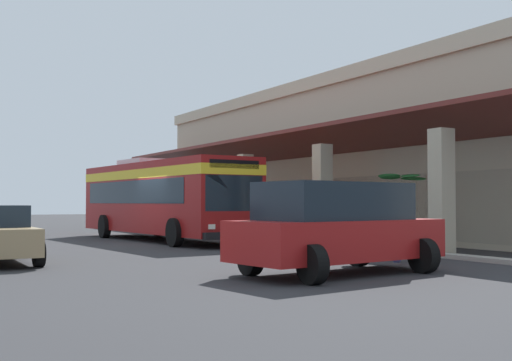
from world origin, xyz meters
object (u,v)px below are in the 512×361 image
transit_bus (162,195)px  pedestrian (397,227)px  potted_palm (401,229)px  parked_suv_red (337,227)px

transit_bus → pedestrian: bearing=8.9°
pedestrian → potted_palm: 4.95m
pedestrian → potted_palm: size_ratio=0.64×
potted_palm → transit_bus: bearing=-147.3°
transit_bus → pedestrian: transit_bus is taller
transit_bus → parked_suv_red: transit_bus is taller
potted_palm → pedestrian: bearing=-43.8°
transit_bus → parked_suv_red: size_ratio=2.27×
parked_suv_red → pedestrian: 3.52m
pedestrian → potted_palm: potted_palm is taller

